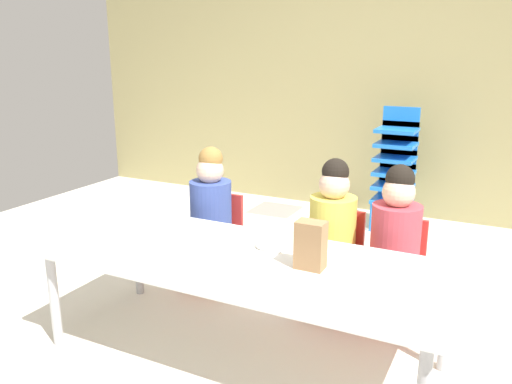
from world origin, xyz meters
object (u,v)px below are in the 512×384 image
(seated_child_far_right, at_px, (396,233))
(paper_bag_brown, at_px, (311,245))
(craft_table, at_px, (241,264))
(kid_chair_blue_stack, at_px, (396,163))
(donut_powdered_on_plate, at_px, (266,245))
(paper_plate_center_table, at_px, (228,261))
(paper_plate_near_edge, at_px, (266,248))
(seated_child_middle_seat, at_px, (333,223))
(seated_child_near_camera, at_px, (212,205))

(seated_child_far_right, height_order, paper_bag_brown, seated_child_far_right)
(craft_table, distance_m, seated_child_far_right, 0.86)
(kid_chair_blue_stack, relative_size, donut_powdered_on_plate, 9.53)
(paper_plate_center_table, relative_size, donut_powdered_on_plate, 1.65)
(paper_plate_center_table, bearing_deg, craft_table, 76.99)
(seated_child_far_right, xyz_separation_m, paper_plate_near_edge, (-0.53, -0.49, -0.01))
(kid_chair_blue_stack, bearing_deg, paper_bag_brown, -87.13)
(seated_child_far_right, relative_size, paper_plate_center_table, 5.10)
(craft_table, height_order, paper_plate_center_table, paper_plate_center_table)
(seated_child_middle_seat, height_order, paper_plate_near_edge, seated_child_middle_seat)
(donut_powdered_on_plate, bearing_deg, craft_table, -116.42)
(paper_bag_brown, bearing_deg, seated_child_far_right, 67.42)
(seated_child_near_camera, distance_m, paper_plate_center_table, 0.88)
(paper_bag_brown, bearing_deg, kid_chair_blue_stack, 92.87)
(seated_child_middle_seat, distance_m, paper_bag_brown, 0.62)
(kid_chair_blue_stack, bearing_deg, craft_table, -95.61)
(seated_child_near_camera, height_order, paper_plate_center_table, seated_child_near_camera)
(paper_plate_near_edge, bearing_deg, seated_child_far_right, 42.56)
(craft_table, xyz_separation_m, seated_child_far_right, (0.60, 0.62, 0.05))
(kid_chair_blue_stack, bearing_deg, seated_child_far_right, -77.78)
(kid_chair_blue_stack, xyz_separation_m, paper_plate_center_table, (-0.25, -2.41, -0.03))
(seated_child_near_camera, relative_size, donut_powdered_on_plate, 8.40)
(seated_child_near_camera, height_order, kid_chair_blue_stack, kid_chair_blue_stack)
(seated_child_near_camera, xyz_separation_m, seated_child_middle_seat, (0.80, 0.00, 0.00))
(kid_chair_blue_stack, relative_size, paper_plate_center_table, 5.78)
(seated_child_middle_seat, bearing_deg, paper_plate_center_table, -110.77)
(seated_child_near_camera, distance_m, seated_child_far_right, 1.15)
(craft_table, distance_m, seated_child_near_camera, 0.83)
(craft_table, height_order, seated_child_near_camera, seated_child_near_camera)
(craft_table, bearing_deg, kid_chair_blue_stack, 84.39)
(donut_powdered_on_plate, bearing_deg, paper_bag_brown, -23.65)
(seated_child_far_right, bearing_deg, paper_plate_center_table, -131.02)
(craft_table, height_order, paper_bag_brown, paper_bag_brown)
(craft_table, height_order, seated_child_far_right, seated_child_far_right)
(seated_child_near_camera, xyz_separation_m, paper_plate_center_table, (0.53, -0.71, -0.01))
(seated_child_middle_seat, height_order, seated_child_far_right, same)
(seated_child_far_right, relative_size, donut_powdered_on_plate, 8.40)
(seated_child_middle_seat, bearing_deg, paper_plate_near_edge, -110.49)
(paper_bag_brown, relative_size, donut_powdered_on_plate, 2.02)
(seated_child_middle_seat, distance_m, paper_plate_center_table, 0.76)
(seated_child_far_right, distance_m, paper_plate_near_edge, 0.72)
(donut_powdered_on_plate, bearing_deg, kid_chair_blue_stack, 85.79)
(seated_child_middle_seat, height_order, donut_powdered_on_plate, seated_child_middle_seat)
(paper_bag_brown, bearing_deg, seated_child_middle_seat, 98.90)
(seated_child_far_right, xyz_separation_m, kid_chair_blue_stack, (-0.37, 1.70, 0.02))
(paper_bag_brown, height_order, donut_powdered_on_plate, paper_bag_brown)
(paper_plate_near_edge, bearing_deg, kid_chair_blue_stack, 85.79)
(seated_child_middle_seat, distance_m, paper_plate_near_edge, 0.52)
(paper_plate_center_table, bearing_deg, kid_chair_blue_stack, 84.12)
(craft_table, bearing_deg, paper_plate_center_table, -103.01)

